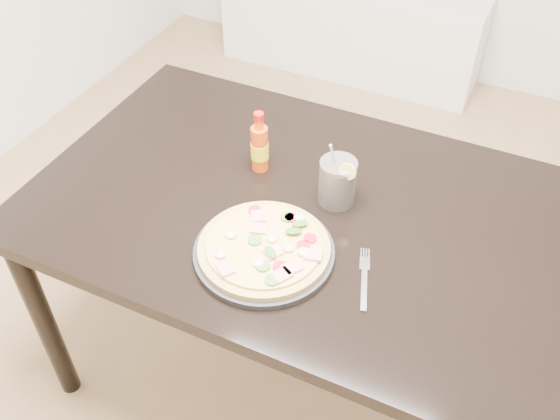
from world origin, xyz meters
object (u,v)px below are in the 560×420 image
at_px(plate, 264,252).
at_px(fork, 364,277).
at_px(pizza, 265,247).
at_px(cola_cup, 337,183).
at_px(media_console, 350,28).
at_px(hot_sauce_bottle, 260,147).
at_px(dining_table, 299,226).

height_order(plate, fork, plate).
distance_m(pizza, cola_cup, 0.27).
bearing_deg(fork, plate, 169.67).
bearing_deg(media_console, plate, -75.86).
relative_size(plate, fork, 1.83).
height_order(hot_sauce_bottle, media_console, hot_sauce_bottle).
xyz_separation_m(dining_table, plate, (-0.00, -0.20, 0.09)).
height_order(plate, cola_cup, cola_cup).
bearing_deg(pizza, plate, -173.69).
xyz_separation_m(plate, media_console, (-0.53, 2.10, -0.51)).
relative_size(dining_table, media_console, 1.00).
bearing_deg(pizza, hot_sauce_bottle, 118.62).
relative_size(hot_sauce_bottle, media_console, 0.13).
bearing_deg(media_console, pizza, -75.80).
bearing_deg(cola_cup, plate, -108.24).
bearing_deg(fork, pizza, 169.69).
bearing_deg(plate, dining_table, 88.73).
bearing_deg(dining_table, pizza, -90.60).
distance_m(dining_table, plate, 0.22).
bearing_deg(media_console, hot_sauce_bottle, -78.31).
distance_m(dining_table, media_console, 2.02).
xyz_separation_m(fork, media_console, (-0.77, 2.07, -0.50)).
bearing_deg(hot_sauce_bottle, pizza, -61.38).
xyz_separation_m(plate, hot_sauce_bottle, (-0.15, 0.29, 0.06)).
height_order(cola_cup, media_console, cola_cup).
distance_m(dining_table, pizza, 0.23).
bearing_deg(fork, dining_table, 126.57).
height_order(dining_table, plate, plate).
bearing_deg(cola_cup, fork, -54.45).
height_order(pizza, hot_sauce_bottle, hot_sauce_bottle).
distance_m(plate, fork, 0.24).
distance_m(hot_sauce_bottle, media_console, 1.94).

